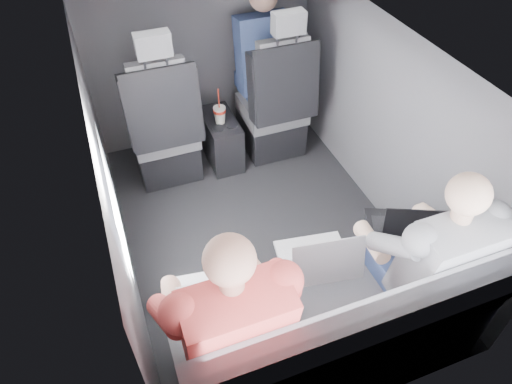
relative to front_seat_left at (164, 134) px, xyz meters
name	(u,v)px	position (x,y,z in m)	size (l,w,h in m)	color
floor	(260,232)	(0.45, -0.84, -0.40)	(2.60, 2.60, 0.00)	black
ceiling	(262,56)	(0.45, -0.84, 0.95)	(2.60, 2.60, 0.00)	#B2B2AD
panel_left	(111,194)	(-0.45, -0.84, 0.27)	(0.02, 2.60, 1.35)	#56565B
panel_right	(387,128)	(1.35, -0.84, 0.27)	(0.02, 2.60, 1.35)	#56565B
panel_front	(202,63)	(0.45, 0.46, 0.27)	(1.80, 0.02, 1.35)	#56565B
panel_back	(373,342)	(0.45, -2.14, 0.27)	(1.80, 0.02, 1.35)	#56565B
side_window	(114,200)	(-0.43, -1.14, 0.50)	(0.02, 0.75, 0.42)	white
seatbelt	(285,76)	(0.90, -0.17, 0.40)	(0.05, 0.01, 0.65)	black
front_seat_left	(164,134)	(0.00, 0.00, 0.00)	(0.52, 0.58, 1.26)	black
front_seat_right	(275,110)	(0.90, 0.00, 0.00)	(0.52, 0.58, 1.26)	black
center_console	(221,140)	(0.45, 0.04, -0.20)	(0.24, 0.48, 0.41)	black
rear_bench	(335,338)	(0.45, -1.90, -0.09)	(1.60, 0.57, 0.92)	#56575B
soda_cup	(220,114)	(0.44, 0.00, 0.07)	(0.10, 0.10, 0.29)	white
laptop_white	(208,294)	(-0.12, -1.64, 0.23)	(0.33, 0.32, 0.23)	silver
laptop_silver	(318,257)	(0.45, -1.63, 0.23)	(0.39, 0.37, 0.25)	silver
laptop_black	(401,225)	(0.97, -1.59, 0.23)	(0.37, 0.39, 0.23)	black
passenger_rear_left	(227,319)	(-0.08, -1.81, 0.25)	(0.55, 0.66, 1.29)	#34353A
passenger_rear_right	(422,256)	(0.94, -1.81, 0.24)	(0.52, 0.64, 1.25)	navy
passenger_front_right	(263,55)	(0.89, 0.26, 0.36)	(0.42, 0.42, 0.89)	navy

